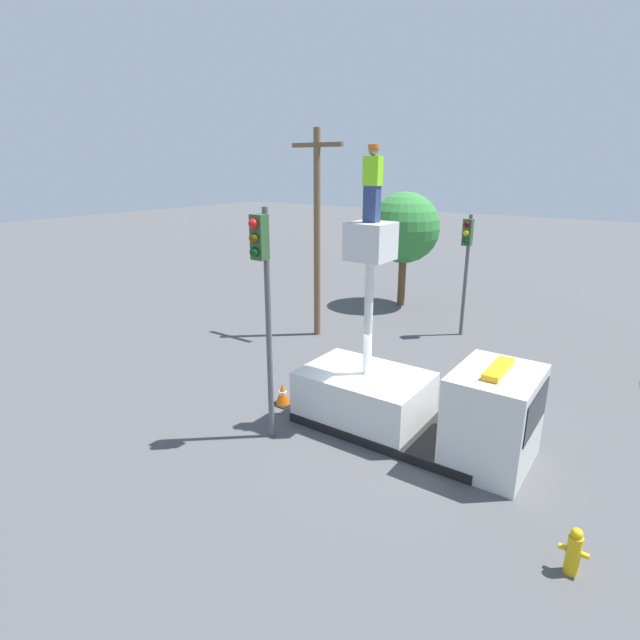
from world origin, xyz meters
name	(u,v)px	position (x,y,z in m)	size (l,w,h in m)	color
ground_plane	(392,430)	(0.00, 0.00, 0.00)	(120.00, 120.00, 0.00)	#4C4C4F
bucket_truck	(414,402)	(0.55, 0.00, 0.97)	(5.85, 2.31, 5.28)	black
worker	(372,184)	(-0.81, 0.00, 6.16)	(0.40, 0.26, 1.75)	navy
traffic_light_pole	(263,282)	(-2.37, -2.15, 4.03)	(0.34, 0.57, 5.71)	#515156
traffic_light_across	(467,252)	(-1.26, 8.31, 3.40)	(0.34, 0.57, 4.79)	#515156
fire_hydrant	(574,551)	(4.64, -2.52, 0.43)	(0.47, 0.23, 0.88)	gold
traffic_cone_rear	(283,394)	(-3.27, -0.48, 0.30)	(0.52, 0.52, 0.64)	black
tree_left_bg	(404,228)	(-5.24, 11.08, 3.74)	(3.30, 3.30, 5.41)	brown
utility_pole	(317,229)	(-6.05, 5.15, 4.26)	(2.20, 0.26, 7.88)	brown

